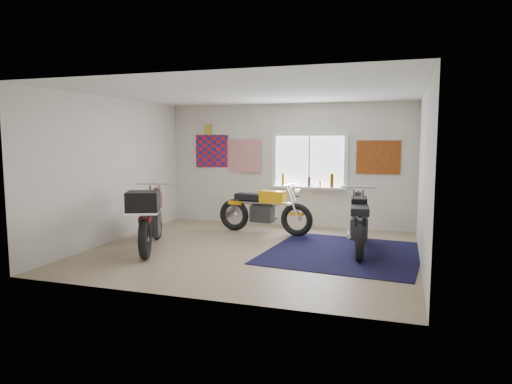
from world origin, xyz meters
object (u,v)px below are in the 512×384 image
(navy_rug, at_px, (343,253))
(maroon_tourer, at_px, (150,217))
(black_chrome_bike, at_px, (359,224))
(yellow_triumph, at_px, (264,211))

(navy_rug, xyz_separation_m, maroon_tourer, (-3.21, -0.84, 0.58))
(black_chrome_bike, bearing_deg, navy_rug, 132.21)
(yellow_triumph, bearing_deg, navy_rug, -27.36)
(navy_rug, distance_m, maroon_tourer, 3.37)
(black_chrome_bike, distance_m, maroon_tourer, 3.60)
(yellow_triumph, distance_m, black_chrome_bike, 2.20)
(yellow_triumph, bearing_deg, black_chrome_bike, -18.62)
(yellow_triumph, xyz_separation_m, black_chrome_bike, (1.99, -0.95, 0.01))
(yellow_triumph, height_order, black_chrome_bike, black_chrome_bike)
(navy_rug, distance_m, yellow_triumph, 2.19)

